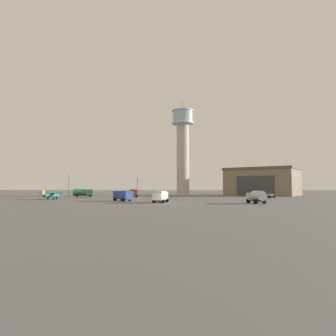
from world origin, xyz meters
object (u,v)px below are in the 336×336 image
object	(u,v)px
airplane_teal	(51,195)
truck_fuel_tanker_silver	(257,196)
truck_box_blue	(123,195)
car_black	(269,196)
control_tower	(183,145)
truck_box_white	(160,196)
truck_fuel_tanker_green	(83,192)
light_post_west	(69,183)
traffic_cone_near_left	(169,204)
light_post_north	(137,185)
truck_flatbed_red	(133,193)

from	to	relation	value
airplane_teal	truck_fuel_tanker_silver	xyz separation A→B (m)	(56.60, -17.95, 0.31)
truck_box_blue	car_black	size ratio (longest dim) A/B	1.38
control_tower	airplane_teal	world-z (taller)	control_tower
truck_box_white	truck_fuel_tanker_green	bearing A→B (deg)	54.32
control_tower	light_post_west	world-z (taller)	control_tower
airplane_teal	traffic_cone_near_left	distance (m)	44.44
airplane_teal	light_post_west	xyz separation A→B (m)	(-2.40, 20.10, 3.79)
airplane_teal	light_post_north	bearing A→B (deg)	-17.81
car_black	traffic_cone_near_left	bearing A→B (deg)	118.31
car_black	truck_fuel_tanker_silver	bearing A→B (deg)	137.14
truck_flatbed_red	truck_box_blue	xyz separation A→B (m)	(1.47, -26.55, 0.25)
car_black	traffic_cone_near_left	distance (m)	48.98
control_tower	truck_flatbed_red	bearing A→B (deg)	-135.58
truck_box_blue	truck_fuel_tanker_silver	distance (m)	34.26
car_black	light_post_north	distance (m)	50.94
truck_box_white	car_black	world-z (taller)	truck_box_white
airplane_teal	truck_flatbed_red	world-z (taller)	airplane_teal
airplane_teal	truck_box_white	bearing A→B (deg)	-97.27
truck_box_blue	truck_box_white	xyz separation A→B (m)	(10.50, -6.60, 0.05)
light_post_west	traffic_cone_near_left	size ratio (longest dim) A/B	15.27
light_post_west	light_post_north	distance (m)	26.34
truck_fuel_tanker_silver	traffic_cone_near_left	bearing A→B (deg)	97.54
light_post_west	traffic_cone_near_left	xyz separation A→B (m)	(38.97, -45.33, -4.84)
truck_fuel_tanker_green	traffic_cone_near_left	world-z (taller)	truck_fuel_tanker_green
truck_fuel_tanker_green	truck_box_white	distance (m)	44.82
truck_box_white	light_post_west	size ratio (longest dim) A/B	0.77
car_black	control_tower	bearing A→B (deg)	29.50
light_post_north	truck_flatbed_red	bearing A→B (deg)	-87.94
truck_fuel_tanker_green	light_post_north	distance (m)	22.35
truck_flatbed_red	truck_fuel_tanker_silver	world-z (taller)	truck_fuel_tanker_silver
airplane_teal	car_black	xyz separation A→B (m)	(68.68, 11.75, -0.59)
control_tower	truck_fuel_tanker_green	distance (m)	45.07
control_tower	truck_box_white	size ratio (longest dim) A/B	6.06
truck_box_blue	light_post_west	world-z (taller)	light_post_west
control_tower	truck_box_blue	xyz separation A→B (m)	(-16.67, -44.32, -19.87)
airplane_teal	truck_box_white	world-z (taller)	truck_box_white
truck_box_blue	truck_box_white	bearing A→B (deg)	-165.63
light_post_west	light_post_north	bearing A→B (deg)	24.15
truck_box_blue	light_post_north	size ratio (longest dim) A/B	0.82
airplane_teal	truck_fuel_tanker_silver	bearing A→B (deg)	-90.40
airplane_teal	truck_box_white	xyz separation A→B (m)	(34.06, -15.50, 0.31)
light_post_north	traffic_cone_near_left	xyz separation A→B (m)	(14.95, -56.11, -4.28)
truck_fuel_tanker_silver	light_post_west	xyz separation A→B (m)	(-59.01, 38.05, 3.49)
car_black	truck_fuel_tanker_green	bearing A→B (deg)	64.11
truck_fuel_tanker_green	light_post_north	xyz separation A→B (m)	(17.76, 13.26, 2.86)
truck_fuel_tanker_green	light_post_north	size ratio (longest dim) A/B	0.96
light_post_north	traffic_cone_near_left	size ratio (longest dim) A/B	13.38
light_post_west	car_black	bearing A→B (deg)	-6.70
airplane_teal	truck_flatbed_red	size ratio (longest dim) A/B	1.62
truck_fuel_tanker_green	traffic_cone_near_left	size ratio (longest dim) A/B	12.89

